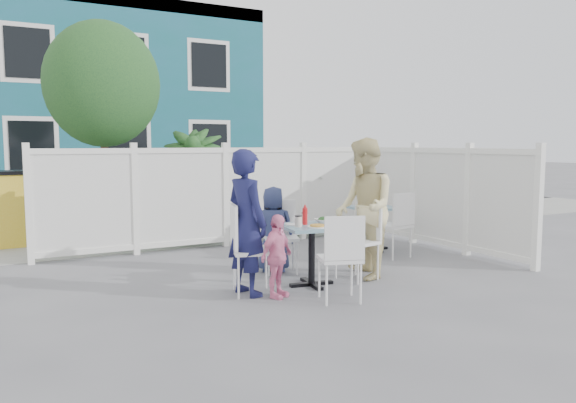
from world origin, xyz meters
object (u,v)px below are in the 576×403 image
chair_right (362,234)px  boy (273,229)px  woman (364,208)px  spare_table (373,216)px  man (247,222)px  main_table (312,239)px  chair_back (281,230)px  utility_cabinet (5,211)px  chair_near (342,252)px  chair_left (245,243)px  toddler (277,256)px

chair_right → boy: 1.17m
chair_right → woman: bearing=-72.7°
spare_table → man: man is taller
main_table → woman: 0.84m
main_table → spare_table: bearing=35.8°
chair_back → boy: size_ratio=0.83×
utility_cabinet → boy: 4.67m
utility_cabinet → man: bearing=-64.1°
chair_near → boy: size_ratio=0.84×
main_table → chair_left: (-0.84, 0.03, 0.02)m
chair_left → woman: woman is taller
man → chair_near: bearing=-148.5°
chair_back → boy: bearing=-13.0°
chair_back → chair_right: bearing=151.4°
utility_cabinet → main_table: 5.40m
chair_near → toddler: bearing=154.3°
chair_near → chair_right: bearing=62.4°
chair_left → chair_near: chair_left is taller
chair_left → chair_near: 1.10m
chair_left → toddler: chair_left is taller
main_table → chair_right: bearing=0.4°
main_table → man: size_ratio=0.48×
chair_left → toddler: size_ratio=1.09×
chair_right → woman: woman is taller
spare_table → boy: (-2.03, -0.55, 0.03)m
chair_near → man: man is taller
utility_cabinet → woman: 5.86m
chair_near → woman: 1.23m
toddler → main_table: bearing=-5.2°
utility_cabinet → boy: size_ratio=1.05×
spare_table → chair_near: (-2.07, -2.19, 0.01)m
utility_cabinet → toddler: bearing=-63.3°
chair_right → man: (-1.55, 0.01, 0.25)m
chair_left → chair_right: chair_left is taller
woman → spare_table: bearing=159.3°
utility_cabinet → spare_table: utility_cabinet is taller
chair_back → man: (-0.85, -0.81, 0.26)m
man → boy: 1.18m
chair_back → chair_near: 1.59m
chair_near → utility_cabinet: bearing=138.8°
chair_right → chair_back: size_ratio=1.03×
woman → toddler: (-1.38, -0.30, -0.42)m
chair_near → boy: bearing=107.7°
chair_near → woman: bearing=61.6°
main_table → boy: size_ratio=0.69×
chair_near → man: bearing=152.2°
utility_cabinet → toddler: size_ratio=1.29×
utility_cabinet → chair_near: bearing=-61.2°
chair_left → toddler: (0.24, -0.30, -0.12)m
utility_cabinet → woman: size_ratio=0.67×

